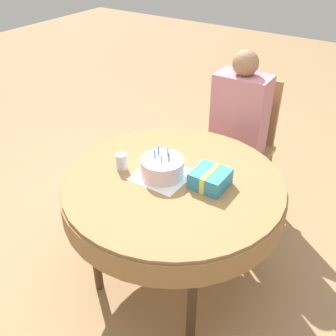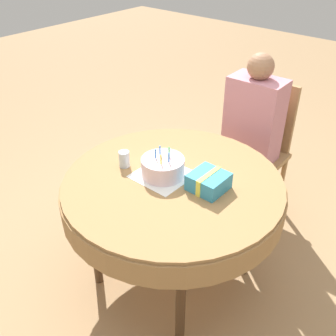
# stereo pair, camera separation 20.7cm
# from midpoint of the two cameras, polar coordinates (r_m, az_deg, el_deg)

# --- Properties ---
(ground_plane) EXTENTS (12.00, 12.00, 0.00)m
(ground_plane) POSITION_cam_midpoint_polar(r_m,az_deg,el_deg) (2.58, 2.98, -15.46)
(ground_plane) COLOR #A37F56
(dining_table) EXTENTS (1.20, 1.20, 0.74)m
(dining_table) POSITION_cam_midpoint_polar(r_m,az_deg,el_deg) (2.13, 3.48, -3.75)
(dining_table) COLOR #9E7547
(dining_table) RESTS_ON ground_plane
(chair) EXTENTS (0.46, 0.46, 0.97)m
(chair) POSITION_cam_midpoint_polar(r_m,az_deg,el_deg) (2.93, 14.56, 3.20)
(chair) COLOR #A37A4C
(chair) RESTS_ON ground_plane
(person) EXTENTS (0.37, 0.32, 1.21)m
(person) POSITION_cam_midpoint_polar(r_m,az_deg,el_deg) (2.75, 14.17, 5.96)
(person) COLOR #9E7051
(person) RESTS_ON ground_plane
(napkin) EXTENTS (0.28, 0.28, 0.00)m
(napkin) POSITION_cam_midpoint_polar(r_m,az_deg,el_deg) (2.12, 2.11, -1.06)
(napkin) COLOR white
(napkin) RESTS_ON dining_table
(birthday_cake) EXTENTS (0.23, 0.23, 0.15)m
(birthday_cake) POSITION_cam_midpoint_polar(r_m,az_deg,el_deg) (2.09, 2.14, 0.10)
(birthday_cake) COLOR silver
(birthday_cake) RESTS_ON dining_table
(drinking_glass) EXTENTS (0.06, 0.06, 0.09)m
(drinking_glass) POSITION_cam_midpoint_polar(r_m,az_deg,el_deg) (2.17, -3.67, 1.23)
(drinking_glass) COLOR silver
(drinking_glass) RESTS_ON dining_table
(gift_box) EXTENTS (0.18, 0.18, 0.09)m
(gift_box) POSITION_cam_midpoint_polar(r_m,az_deg,el_deg) (2.01, 8.84, -2.06)
(gift_box) COLOR teal
(gift_box) RESTS_ON dining_table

